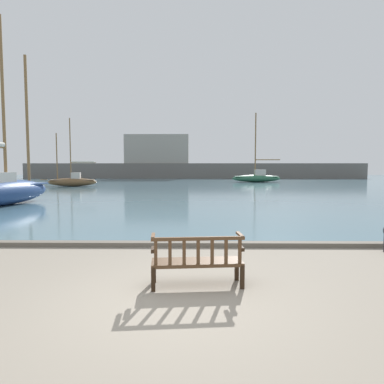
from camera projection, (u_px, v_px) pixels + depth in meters
name	position (u px, v px, depth m)	size (l,w,h in m)	color
ground_plane	(170.00, 304.00, 5.24)	(160.00, 160.00, 0.00)	gray
harbor_water	(194.00, 181.00, 49.12)	(100.00, 80.00, 0.08)	slate
quay_edge_kerb	(181.00, 244.00, 9.08)	(40.00, 0.30, 0.12)	#675F54
park_bench	(197.00, 260.00, 6.01)	(1.64, 0.67, 0.92)	black
sailboat_nearest_port	(4.00, 188.00, 18.08)	(2.79, 7.03, 9.90)	navy
sailboat_outer_port	(73.00, 181.00, 36.00)	(5.80, 1.85, 7.11)	brown
sailboat_centre_channel	(257.00, 177.00, 46.29)	(6.68, 2.09, 9.25)	#2D6647
far_breakwater	(186.00, 166.00, 60.43)	(59.89, 2.40, 7.81)	#66605B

